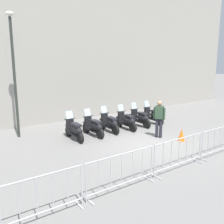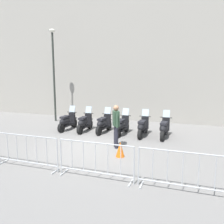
% 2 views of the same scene
% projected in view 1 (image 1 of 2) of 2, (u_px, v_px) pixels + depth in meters
% --- Properties ---
extents(ground_plane, '(120.00, 120.00, 0.00)m').
position_uv_depth(ground_plane, '(151.00, 143.00, 10.83)').
color(ground_plane, slate).
extents(motorcycle_0, '(0.56, 1.73, 1.24)m').
position_uv_depth(motorcycle_0, '(75.00, 130.00, 11.15)').
color(motorcycle_0, black).
rests_on(motorcycle_0, ground).
extents(motorcycle_1, '(0.56, 1.72, 1.24)m').
position_uv_depth(motorcycle_1, '(94.00, 127.00, 11.73)').
color(motorcycle_1, black).
rests_on(motorcycle_1, ground).
extents(motorcycle_2, '(0.56, 1.73, 1.24)m').
position_uv_depth(motorcycle_2, '(110.00, 123.00, 12.39)').
color(motorcycle_2, black).
rests_on(motorcycle_2, ground).
extents(motorcycle_3, '(0.56, 1.73, 1.24)m').
position_uv_depth(motorcycle_3, '(127.00, 121.00, 12.88)').
color(motorcycle_3, black).
rests_on(motorcycle_3, ground).
extents(motorcycle_4, '(0.56, 1.72, 1.24)m').
position_uv_depth(motorcycle_4, '(140.00, 118.00, 13.51)').
color(motorcycle_4, black).
rests_on(motorcycle_4, ground).
extents(motorcycle_5, '(0.56, 1.73, 1.24)m').
position_uv_depth(motorcycle_5, '(153.00, 116.00, 14.10)').
color(motorcycle_5, black).
rests_on(motorcycle_5, ground).
extents(barrier_segment_0, '(2.27, 0.51, 1.07)m').
position_uv_depth(barrier_segment_0, '(37.00, 200.00, 5.41)').
color(barrier_segment_0, '#B2B5B7').
rests_on(barrier_segment_0, ground).
extents(barrier_segment_1, '(2.27, 0.51, 1.07)m').
position_uv_depth(barrier_segment_1, '(122.00, 172.00, 6.74)').
color(barrier_segment_1, '#B2B5B7').
rests_on(barrier_segment_1, ground).
extents(barrier_segment_2, '(2.27, 0.51, 1.07)m').
position_uv_depth(barrier_segment_2, '(179.00, 154.00, 8.08)').
color(barrier_segment_2, '#B2B5B7').
rests_on(barrier_segment_2, ground).
extents(barrier_segment_3, '(2.27, 0.51, 1.07)m').
position_uv_depth(barrier_segment_3, '(220.00, 141.00, 9.41)').
color(barrier_segment_3, '#B2B5B7').
rests_on(barrier_segment_3, ground).
extents(street_lamp, '(0.36, 0.36, 5.59)m').
position_uv_depth(street_lamp, '(13.00, 64.00, 10.99)').
color(street_lamp, '#2D332D').
rests_on(street_lamp, ground).
extents(officer_near_row_end, '(0.36, 0.49, 1.73)m').
position_uv_depth(officer_near_row_end, '(159.00, 117.00, 11.41)').
color(officer_near_row_end, '#23232D').
rests_on(officer_near_row_end, ground).
extents(traffic_cone, '(0.32, 0.32, 0.55)m').
position_uv_depth(traffic_cone, '(181.00, 135.00, 11.06)').
color(traffic_cone, orange).
rests_on(traffic_cone, ground).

